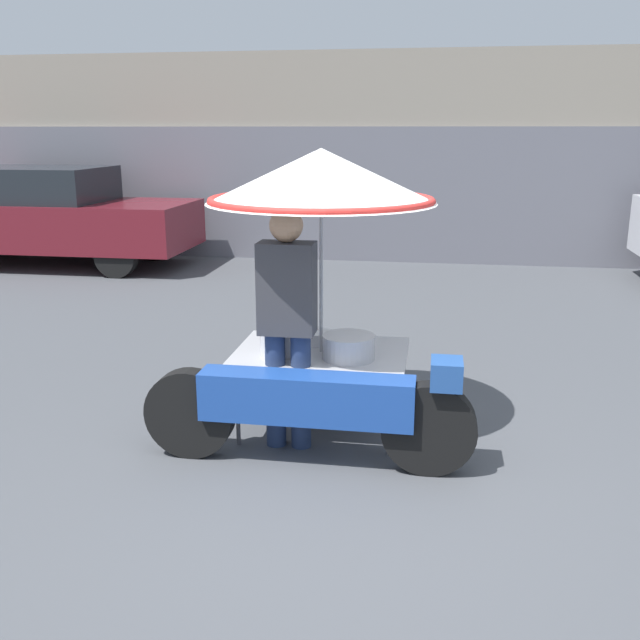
# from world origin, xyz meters

# --- Properties ---
(ground_plane) EXTENTS (36.00, 36.00, 0.00)m
(ground_plane) POSITION_xyz_m (0.00, 0.00, 0.00)
(ground_plane) COLOR #4C4F54
(shopfront_building) EXTENTS (28.00, 2.06, 3.40)m
(shopfront_building) POSITION_xyz_m (0.00, 9.08, 1.69)
(shopfront_building) COLOR gray
(shopfront_building) RESTS_ON ground
(vendor_motorcycle_cart) EXTENTS (2.22, 1.61, 2.05)m
(vendor_motorcycle_cart) POSITION_xyz_m (-0.26, 0.96, 1.51)
(vendor_motorcycle_cart) COLOR black
(vendor_motorcycle_cart) RESTS_ON ground
(vendor_person) EXTENTS (0.38, 0.22, 1.68)m
(vendor_person) POSITION_xyz_m (-0.44, 0.70, 0.95)
(vendor_person) COLOR navy
(vendor_person) RESTS_ON ground
(parked_car) EXTENTS (4.51, 1.81, 1.58)m
(parked_car) POSITION_xyz_m (-5.65, 6.85, 0.81)
(parked_car) COLOR black
(parked_car) RESTS_ON ground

